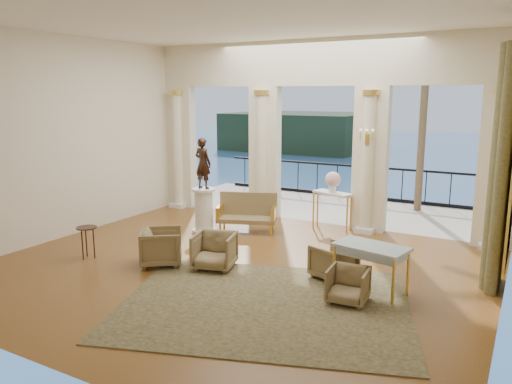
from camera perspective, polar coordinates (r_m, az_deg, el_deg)
The scene contains 22 objects.
floor at distance 9.46m, azimuth -2.61°, elevation -8.76°, with size 9.00×9.00×0.00m, color #512C14.
room_walls at distance 7.97m, azimuth -7.07°, elevation 8.61°, with size 9.00×9.00×9.00m.
arcade at distance 12.32m, azimuth 6.78°, elevation 8.13°, with size 9.00×0.56×4.50m.
terrace at distance 14.52m, azimuth 9.54°, elevation -1.99°, with size 10.00×3.60×0.10m, color #AFA78F.
balustrade at distance 15.92m, azimuth 11.55°, elevation 0.78°, with size 9.00×0.06×1.03m.
palm_tree at distance 14.42m, azimuth 18.94°, elevation 14.06°, with size 2.00×2.00×4.50m.
headland at distance 85.18m, azimuth 5.12°, elevation 6.98°, with size 22.00×18.00×6.00m, color black.
sea at distance 68.33m, azimuth 25.00°, elevation 2.40°, with size 160.00×160.00×0.00m, color #32649C.
curtain at distance 9.13m, azimuth 26.32°, elevation 2.44°, with size 0.33×1.40×4.09m.
wall_sconce at distance 11.58m, azimuth 12.59°, elevation 5.99°, with size 0.30×0.11×0.33m.
rug at distance 7.95m, azimuth 1.00°, elevation -12.65°, with size 4.41×3.43×0.02m, color #2E3419.
armchair_a at distance 9.39m, azimuth -4.77°, elevation -6.53°, with size 0.73×0.68×0.75m, color #4C3821.
armchair_b at distance 8.05m, azimuth 10.48°, elevation -10.24°, with size 0.60×0.56×0.62m, color #4C3821.
armchair_c at distance 8.99m, azimuth 8.86°, elevation -7.65°, with size 0.66×0.62×0.68m, color #4C3821.
armchair_d at distance 9.73m, azimuth -10.78°, elevation -5.99°, with size 0.75×0.70×0.77m, color #4C3821.
settee at distance 11.83m, azimuth -1.00°, elevation -2.36°, with size 1.50×1.04×0.91m.
game_table at distance 8.39m, azimuth 13.03°, elevation -6.51°, with size 1.27×0.86×0.80m.
pedestal at distance 11.77m, azimuth -5.98°, elevation -2.21°, with size 0.58×0.58×1.06m.
statue at distance 11.56m, azimuth -6.09°, elevation 3.28°, with size 0.43×0.28×1.18m, color #311F16.
console_table at distance 12.08m, azimuth 8.72°, elevation -0.73°, with size 1.03×0.67×0.91m.
urn at distance 12.00m, azimuth 8.78°, elevation 1.31°, with size 0.37×0.37×0.49m.
side_table at distance 10.42m, azimuth -18.78°, elevation -4.29°, with size 0.40×0.40×0.64m.
Camera 1 is at (4.70, -7.54, 3.23)m, focal length 35.00 mm.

